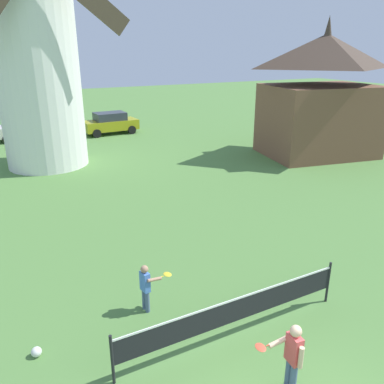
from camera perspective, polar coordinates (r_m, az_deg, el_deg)
The scene contains 8 objects.
windmill at distance 21.92m, azimuth -22.15°, elevation 20.69°, with size 8.23×4.82×13.97m.
tennis_net at distance 8.81m, azimuth 6.37°, elevation -16.70°, with size 5.51×0.06×1.10m.
player_near at distance 7.80m, azimuth 14.36°, elevation -21.92°, with size 0.77×0.61×1.42m.
player_far at distance 9.57m, azimuth -6.68°, elevation -13.29°, with size 0.75×0.41×1.23m.
stray_ball at distance 9.24m, azimuth -21.68°, elevation -20.78°, with size 0.21×0.21×0.21m, color silver.
parked_car_cream at distance 29.59m, azimuth -22.80°, elevation 8.63°, with size 4.15×1.90×1.56m.
parked_car_mustard at distance 29.74m, azimuth -11.78°, elevation 9.82°, with size 3.92×2.00×1.56m.
chapel at distance 24.03m, azimuth 18.22°, elevation 12.83°, with size 7.06×5.72×7.60m.
Camera 1 is at (-3.67, -3.31, 5.96)m, focal length 36.71 mm.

